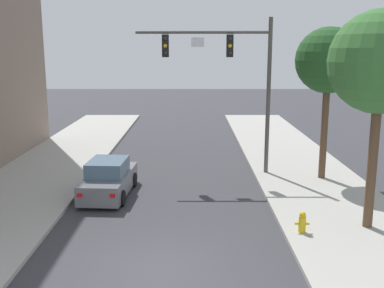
{
  "coord_description": "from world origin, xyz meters",
  "views": [
    {
      "loc": [
        0.9,
        -11.94,
        6.17
      ],
      "look_at": [
        0.89,
        7.94,
        2.0
      ],
      "focal_mm": 42.35,
      "sensor_mm": 36.0,
      "label": 1
    }
  ],
  "objects_px": {
    "car_lead_grey": "(109,179)",
    "fire_hydrant": "(303,222)",
    "street_tree_second": "(329,61)",
    "street_tree_nearest": "(381,63)",
    "traffic_signal_mast": "(232,67)"
  },
  "relations": [
    {
      "from": "traffic_signal_mast",
      "to": "street_tree_second",
      "type": "xyz_separation_m",
      "value": [
        4.32,
        -0.98,
        0.29
      ]
    },
    {
      "from": "street_tree_second",
      "to": "fire_hydrant",
      "type": "bearing_deg",
      "value": -110.8
    },
    {
      "from": "car_lead_grey",
      "to": "fire_hydrant",
      "type": "bearing_deg",
      "value": -30.98
    },
    {
      "from": "traffic_signal_mast",
      "to": "fire_hydrant",
      "type": "relative_size",
      "value": 10.42
    },
    {
      "from": "traffic_signal_mast",
      "to": "street_tree_second",
      "type": "bearing_deg",
      "value": -12.79
    },
    {
      "from": "car_lead_grey",
      "to": "street_tree_nearest",
      "type": "relative_size",
      "value": 0.59
    },
    {
      "from": "car_lead_grey",
      "to": "fire_hydrant",
      "type": "distance_m",
      "value": 8.46
    },
    {
      "from": "traffic_signal_mast",
      "to": "car_lead_grey",
      "type": "bearing_deg",
      "value": -149.14
    },
    {
      "from": "fire_hydrant",
      "to": "street_tree_nearest",
      "type": "height_order",
      "value": "street_tree_nearest"
    },
    {
      "from": "traffic_signal_mast",
      "to": "street_tree_second",
      "type": "distance_m",
      "value": 4.44
    },
    {
      "from": "street_tree_second",
      "to": "street_tree_nearest",
      "type": "bearing_deg",
      "value": -91.18
    },
    {
      "from": "traffic_signal_mast",
      "to": "fire_hydrant",
      "type": "distance_m",
      "value": 9.19
    },
    {
      "from": "street_tree_nearest",
      "to": "street_tree_second",
      "type": "distance_m",
      "value": 6.12
    },
    {
      "from": "fire_hydrant",
      "to": "street_tree_second",
      "type": "relative_size",
      "value": 0.1
    },
    {
      "from": "traffic_signal_mast",
      "to": "fire_hydrant",
      "type": "height_order",
      "value": "traffic_signal_mast"
    }
  ]
}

